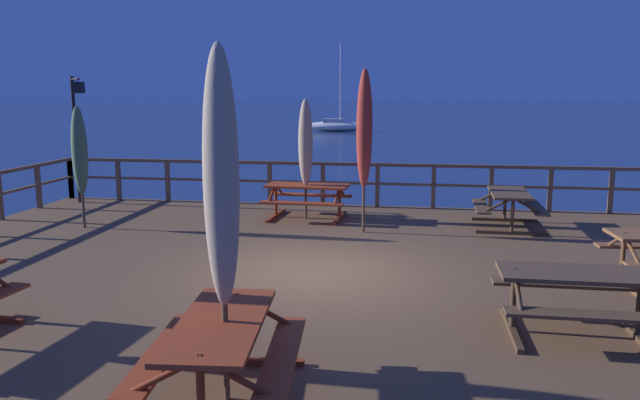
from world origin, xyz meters
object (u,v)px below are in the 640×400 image
(picnic_table_mid_right, at_px, (509,202))
(patio_umbrella_tall_front, at_px, (306,143))
(picnic_table_back_right, at_px, (307,194))
(lamp_post_hooked, at_px, (77,120))
(patio_umbrella_short_front, at_px, (364,130))
(sailboat_distant, at_px, (337,126))
(picnic_table_mid_centre, at_px, (221,342))
(picnic_table_back_left, at_px, (576,289))
(patio_umbrella_short_mid, at_px, (221,180))
(patio_umbrella_tall_back_right, at_px, (80,151))

(picnic_table_mid_right, xyz_separation_m, patio_umbrella_tall_front, (-4.37, 0.29, 1.15))
(picnic_table_back_right, height_order, picnic_table_mid_right, same)
(picnic_table_mid_right, bearing_deg, lamp_post_hooked, 172.90)
(patio_umbrella_short_front, bearing_deg, sailboat_distant, 97.96)
(patio_umbrella_short_front, bearing_deg, picnic_table_mid_centre, -95.69)
(picnic_table_back_left, distance_m, patio_umbrella_short_mid, 4.43)
(picnic_table_back_left, relative_size, lamp_post_hooked, 0.55)
(picnic_table_mid_right, bearing_deg, patio_umbrella_short_mid, -114.35)
(picnic_table_back_left, xyz_separation_m, sailboat_distant, (-8.97, 48.38, -0.78))
(patio_umbrella_tall_front, relative_size, patio_umbrella_short_front, 0.82)
(picnic_table_mid_centre, xyz_separation_m, patio_umbrella_tall_back_right, (-5.12, 6.65, 1.05))
(picnic_table_back_left, bearing_deg, sailboat_distant, 100.51)
(patio_umbrella_short_front, distance_m, patio_umbrella_tall_back_right, 5.87)
(picnic_table_back_right, xyz_separation_m, patio_umbrella_short_mid, (0.71, -8.35, 1.51))
(patio_umbrella_tall_front, bearing_deg, patio_umbrella_tall_back_right, -159.36)
(patio_umbrella_short_front, bearing_deg, patio_umbrella_short_mid, -95.32)
(picnic_table_back_left, bearing_deg, patio_umbrella_short_mid, -149.06)
(picnic_table_back_right, relative_size, patio_umbrella_tall_front, 0.72)
(patio_umbrella_short_mid, bearing_deg, picnic_table_back_left, 30.94)
(picnic_table_mid_centre, relative_size, sailboat_distant, 0.26)
(picnic_table_mid_centre, xyz_separation_m, patio_umbrella_short_mid, (0.05, -0.00, 1.51))
(patio_umbrella_short_front, xyz_separation_m, patio_umbrella_short_mid, (-0.66, -7.12, -0.02))
(picnic_table_back_right, distance_m, sailboat_distant, 42.44)
(picnic_table_mid_right, relative_size, sailboat_distant, 0.22)
(picnic_table_mid_right, height_order, patio_umbrella_short_mid, patio_umbrella_short_mid)
(lamp_post_hooked, bearing_deg, patio_umbrella_short_front, -16.57)
(lamp_post_hooked, relative_size, sailboat_distant, 0.41)
(patio_umbrella_tall_front, distance_m, patio_umbrella_short_front, 1.88)
(picnic_table_back_right, height_order, picnic_table_mid_centre, same)
(patio_umbrella_short_mid, bearing_deg, picnic_table_back_right, 94.83)
(picnic_table_back_left, bearing_deg, patio_umbrella_short_front, 120.26)
(picnic_table_mid_centre, height_order, patio_umbrella_tall_back_right, patio_umbrella_tall_back_right)
(picnic_table_mid_right, height_order, patio_umbrella_tall_back_right, patio_umbrella_tall_back_right)
(patio_umbrella_short_mid, bearing_deg, lamp_post_hooked, 125.82)
(patio_umbrella_short_mid, distance_m, lamp_post_hooked, 11.50)
(picnic_table_mid_centre, distance_m, lamp_post_hooked, 11.57)
(patio_umbrella_tall_front, height_order, sailboat_distant, sailboat_distant)
(sailboat_distant, bearing_deg, picnic_table_back_left, -79.49)
(picnic_table_mid_right, xyz_separation_m, patio_umbrella_short_front, (-2.97, -0.91, 1.53))
(patio_umbrella_short_mid, bearing_deg, patio_umbrella_short_front, 84.68)
(picnic_table_mid_centre, bearing_deg, patio_umbrella_tall_back_right, 127.60)
(picnic_table_back_left, relative_size, picnic_table_mid_centre, 0.89)
(patio_umbrella_tall_back_right, distance_m, lamp_post_hooked, 3.13)
(picnic_table_back_right, xyz_separation_m, picnic_table_back_left, (4.28, -6.21, -0.00))
(picnic_table_back_left, relative_size, patio_umbrella_tall_front, 0.66)
(sailboat_distant, bearing_deg, picnic_table_back_right, -83.64)
(picnic_table_mid_centre, distance_m, patio_umbrella_short_mid, 1.51)
(picnic_table_mid_centre, bearing_deg, patio_umbrella_tall_front, 94.74)
(picnic_table_mid_right, xyz_separation_m, patio_umbrella_tall_back_right, (-8.80, -1.38, 1.06))
(picnic_table_back_right, bearing_deg, lamp_post_hooked, 170.82)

